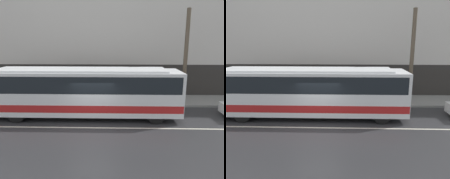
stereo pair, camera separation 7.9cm
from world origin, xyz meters
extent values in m
plane|color=#2D2D30|center=(0.00, 0.00, 0.00)|extent=(60.00, 60.00, 0.00)
cube|color=gray|center=(0.00, 5.57, 0.08)|extent=(60.00, 3.13, 0.16)
cube|color=silver|center=(0.00, 7.28, 6.20)|extent=(60.00, 0.30, 12.39)
cube|color=#2D2B28|center=(0.00, 7.12, 1.40)|extent=(60.00, 0.06, 2.80)
cube|color=beige|center=(0.00, 0.00, 0.00)|extent=(54.00, 0.14, 0.01)
cube|color=white|center=(-0.88, 1.89, 1.68)|extent=(12.44, 2.59, 2.66)
cube|color=#B21E1E|center=(-0.88, 1.89, 0.90)|extent=(12.38, 2.62, 0.45)
cube|color=black|center=(-0.88, 1.89, 2.33)|extent=(12.06, 2.61, 1.01)
cube|color=orange|center=(5.29, 1.89, 2.82)|extent=(0.12, 1.95, 0.28)
cube|color=white|center=(-0.88, 1.89, 3.07)|extent=(10.57, 2.21, 0.12)
cylinder|color=black|center=(3.74, 0.76, 0.54)|extent=(1.08, 0.28, 1.08)
cylinder|color=black|center=(3.74, 3.03, 0.54)|extent=(1.08, 0.28, 1.08)
cylinder|color=black|center=(-4.70, 0.76, 0.54)|extent=(1.08, 0.28, 1.08)
cylinder|color=black|center=(-4.70, 3.03, 0.54)|extent=(1.08, 0.28, 1.08)
cylinder|color=brown|center=(6.36, 4.49, 3.60)|extent=(0.29, 0.29, 6.89)
cylinder|color=maroon|center=(-5.31, 6.04, 0.91)|extent=(0.36, 0.36, 1.51)
sphere|color=tan|center=(-5.31, 6.04, 1.80)|extent=(0.28, 0.28, 0.28)
camera|label=1|loc=(1.45, -11.60, 4.97)|focal=35.00mm
camera|label=2|loc=(1.53, -11.60, 4.97)|focal=35.00mm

